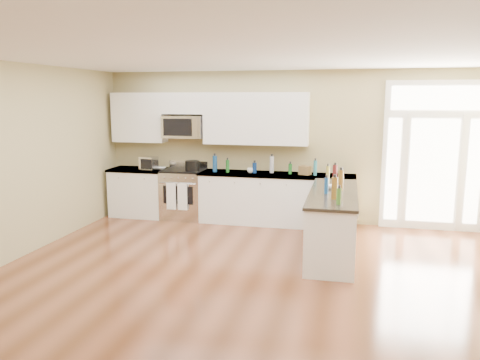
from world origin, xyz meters
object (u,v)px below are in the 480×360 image
object	(u,v)px
kitchen_range	(184,194)
peninsula_cabinet	(332,225)
stockpot	(192,165)
toaster_oven	(149,163)

from	to	relation	value
kitchen_range	peninsula_cabinet	bearing A→B (deg)	-26.81
peninsula_cabinet	stockpot	bearing A→B (deg)	152.96
peninsula_cabinet	toaster_oven	xyz separation A→B (m)	(-3.53, 1.35, 0.63)
kitchen_range	toaster_oven	size ratio (longest dim) A/B	3.64
kitchen_range	stockpot	size ratio (longest dim) A/B	4.01
toaster_oven	peninsula_cabinet	bearing A→B (deg)	-10.24
kitchen_range	toaster_oven	bearing A→B (deg)	-171.57
stockpot	peninsula_cabinet	bearing A→B (deg)	-27.04
stockpot	toaster_oven	distance (m)	0.88
peninsula_cabinet	kitchen_range	xyz separation A→B (m)	(-2.87, 1.45, 0.04)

